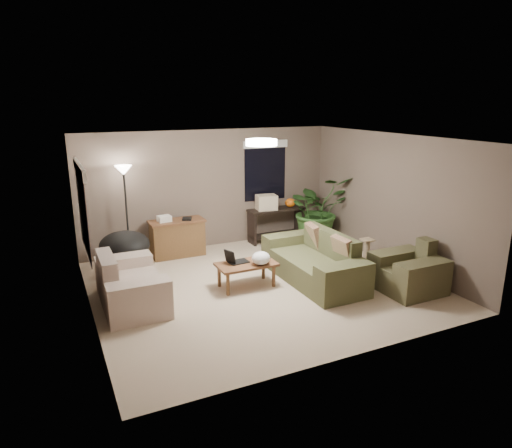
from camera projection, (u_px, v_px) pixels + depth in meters
name	position (u px, v px, depth m)	size (l,w,h in m)	color
room_shell	(261.00, 215.00, 7.53)	(5.50, 5.50, 5.50)	#C6AD93
main_sofa	(315.00, 264.00, 8.04)	(0.95, 2.20, 0.85)	#505231
throw_pillows	(328.00, 243.00, 8.05)	(0.31, 1.37, 0.47)	#8C7251
loveseat	(129.00, 287.00, 7.06)	(0.90, 1.60, 0.85)	beige
armchair	(408.00, 273.00, 7.61)	(0.95, 1.00, 0.85)	brown
coffee_table	(246.00, 267.00, 7.73)	(1.00, 0.55, 0.42)	brown
laptop	(235.00, 260.00, 7.71)	(0.41, 0.26, 0.24)	black
plastic_bag	(261.00, 258.00, 7.63)	(0.32, 0.29, 0.22)	white
desk	(177.00, 238.00, 9.26)	(1.10, 0.50, 0.75)	brown
desk_papers	(169.00, 219.00, 9.08)	(0.71, 0.30, 0.12)	silver
console_table	(276.00, 222.00, 10.24)	(1.30, 0.40, 0.75)	black
pumpkin	(290.00, 203.00, 10.27)	(0.23, 0.23, 0.19)	orange
cardboard_box	(266.00, 202.00, 10.01)	(0.43, 0.32, 0.32)	beige
papasan_chair	(125.00, 250.00, 8.27)	(1.13, 1.13, 0.80)	black
floor_lamp	(124.00, 182.00, 8.56)	(0.32, 0.32, 1.91)	black
ceiling_fixture	(261.00, 142.00, 7.21)	(0.50, 0.50, 0.10)	white
houseplant	(317.00, 216.00, 10.14)	(1.34, 1.49, 1.16)	#2D5923
cat_scratching_post	(366.00, 253.00, 8.85)	(0.32, 0.32, 0.50)	tan
window_left	(81.00, 194.00, 6.53)	(0.05, 1.56, 1.33)	black
window_back	(265.00, 161.00, 10.08)	(1.06, 0.05, 1.33)	black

